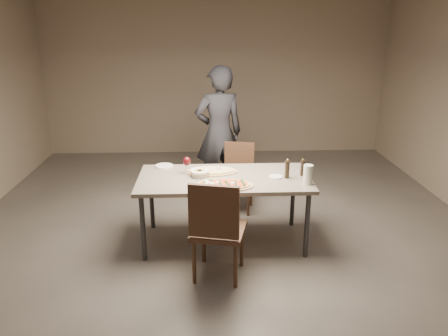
{
  "coord_description": "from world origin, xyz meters",
  "views": [
    {
      "loc": [
        -0.18,
        -4.3,
        2.3
      ],
      "look_at": [
        0.0,
        0.0,
        0.85
      ],
      "focal_mm": 35.0,
      "sensor_mm": 36.0,
      "label": 1
    }
  ],
  "objects_px": {
    "chair_near": "(217,226)",
    "dining_table": "(224,182)",
    "ham_pizza": "(211,171)",
    "carafe": "(308,175)",
    "chair_far": "(238,173)",
    "pepper_mill_left": "(287,169)",
    "zucchini_pizza": "(223,185)",
    "diner": "(219,133)",
    "bread_basket": "(200,172)"
  },
  "relations": [
    {
      "from": "bread_basket",
      "to": "carafe",
      "type": "xyz_separation_m",
      "value": [
        1.09,
        -0.27,
        0.06
      ]
    },
    {
      "from": "dining_table",
      "to": "diner",
      "type": "xyz_separation_m",
      "value": [
        -0.01,
        1.33,
        0.2
      ]
    },
    {
      "from": "diner",
      "to": "zucchini_pizza",
      "type": "bearing_deg",
      "value": 76.99
    },
    {
      "from": "ham_pizza",
      "to": "carafe",
      "type": "xyz_separation_m",
      "value": [
        0.96,
        -0.4,
        0.08
      ]
    },
    {
      "from": "ham_pizza",
      "to": "carafe",
      "type": "relative_size",
      "value": 2.81
    },
    {
      "from": "zucchini_pizza",
      "to": "chair_near",
      "type": "height_order",
      "value": "chair_near"
    },
    {
      "from": "dining_table",
      "to": "pepper_mill_left",
      "type": "relative_size",
      "value": 8.71
    },
    {
      "from": "dining_table",
      "to": "chair_near",
      "type": "relative_size",
      "value": 1.82
    },
    {
      "from": "pepper_mill_left",
      "to": "chair_near",
      "type": "bearing_deg",
      "value": -137.31
    },
    {
      "from": "dining_table",
      "to": "chair_near",
      "type": "xyz_separation_m",
      "value": [
        -0.1,
        -0.75,
        -0.14
      ]
    },
    {
      "from": "bread_basket",
      "to": "carafe",
      "type": "distance_m",
      "value": 1.12
    },
    {
      "from": "carafe",
      "to": "pepper_mill_left",
      "type": "bearing_deg",
      "value": 133.66
    },
    {
      "from": "chair_near",
      "to": "chair_far",
      "type": "xyz_separation_m",
      "value": [
        0.32,
        1.67,
        -0.08
      ]
    },
    {
      "from": "bread_basket",
      "to": "chair_far",
      "type": "distance_m",
      "value": 1.06
    },
    {
      "from": "bread_basket",
      "to": "diner",
      "type": "bearing_deg",
      "value": 79.37
    },
    {
      "from": "diner",
      "to": "dining_table",
      "type": "bearing_deg",
      "value": 77.7
    },
    {
      "from": "dining_table",
      "to": "ham_pizza",
      "type": "height_order",
      "value": "ham_pizza"
    },
    {
      "from": "pepper_mill_left",
      "to": "chair_far",
      "type": "bearing_deg",
      "value": 113.92
    },
    {
      "from": "dining_table",
      "to": "carafe",
      "type": "xyz_separation_m",
      "value": [
        0.83,
        -0.24,
        0.16
      ]
    },
    {
      "from": "zucchini_pizza",
      "to": "chair_near",
      "type": "distance_m",
      "value": 0.52
    },
    {
      "from": "zucchini_pizza",
      "to": "bread_basket",
      "type": "xyz_separation_m",
      "value": [
        -0.24,
        0.31,
        0.03
      ]
    },
    {
      "from": "chair_far",
      "to": "zucchini_pizza",
      "type": "bearing_deg",
      "value": 91.29
    },
    {
      "from": "dining_table",
      "to": "diner",
      "type": "relative_size",
      "value": 1.01
    },
    {
      "from": "bread_basket",
      "to": "chair_near",
      "type": "relative_size",
      "value": 0.21
    },
    {
      "from": "ham_pizza",
      "to": "pepper_mill_left",
      "type": "bearing_deg",
      "value": -10.47
    },
    {
      "from": "carafe",
      "to": "chair_far",
      "type": "bearing_deg",
      "value": 117.69
    },
    {
      "from": "carafe",
      "to": "chair_near",
      "type": "distance_m",
      "value": 1.1
    },
    {
      "from": "bread_basket",
      "to": "carafe",
      "type": "bearing_deg",
      "value": -14.2
    },
    {
      "from": "ham_pizza",
      "to": "chair_far",
      "type": "xyz_separation_m",
      "value": [
        0.35,
        0.77,
        -0.29
      ]
    },
    {
      "from": "carafe",
      "to": "chair_near",
      "type": "xyz_separation_m",
      "value": [
        -0.93,
        -0.51,
        -0.3
      ]
    },
    {
      "from": "dining_table",
      "to": "ham_pizza",
      "type": "distance_m",
      "value": 0.22
    },
    {
      "from": "zucchini_pizza",
      "to": "carafe",
      "type": "bearing_deg",
      "value": 15.91
    },
    {
      "from": "ham_pizza",
      "to": "carafe",
      "type": "height_order",
      "value": "carafe"
    },
    {
      "from": "ham_pizza",
      "to": "chair_far",
      "type": "height_order",
      "value": "chair_far"
    },
    {
      "from": "dining_table",
      "to": "chair_far",
      "type": "distance_m",
      "value": 0.97
    },
    {
      "from": "chair_far",
      "to": "bread_basket",
      "type": "bearing_deg",
      "value": 74.34
    },
    {
      "from": "chair_near",
      "to": "dining_table",
      "type": "bearing_deg",
      "value": 95.69
    },
    {
      "from": "diner",
      "to": "pepper_mill_left",
      "type": "bearing_deg",
      "value": 102.82
    },
    {
      "from": "bread_basket",
      "to": "chair_near",
      "type": "distance_m",
      "value": 0.83
    },
    {
      "from": "ham_pizza",
      "to": "pepper_mill_left",
      "type": "height_order",
      "value": "pepper_mill_left"
    },
    {
      "from": "zucchini_pizza",
      "to": "diner",
      "type": "bearing_deg",
      "value": 103.14
    },
    {
      "from": "dining_table",
      "to": "chair_far",
      "type": "xyz_separation_m",
      "value": [
        0.22,
        0.92,
        -0.22
      ]
    },
    {
      "from": "ham_pizza",
      "to": "diner",
      "type": "bearing_deg",
      "value": 88.7
    },
    {
      "from": "zucchini_pizza",
      "to": "diner",
      "type": "relative_size",
      "value": 0.33
    },
    {
      "from": "ham_pizza",
      "to": "bread_basket",
      "type": "bearing_deg",
      "value": -131.23
    },
    {
      "from": "diner",
      "to": "carafe",
      "type": "bearing_deg",
      "value": 105.36
    },
    {
      "from": "ham_pizza",
      "to": "chair_far",
      "type": "relative_size",
      "value": 0.66
    },
    {
      "from": "dining_table",
      "to": "pepper_mill_left",
      "type": "height_order",
      "value": "pepper_mill_left"
    },
    {
      "from": "zucchini_pizza",
      "to": "carafe",
      "type": "relative_size",
      "value": 2.95
    },
    {
      "from": "pepper_mill_left",
      "to": "bread_basket",
      "type": "bearing_deg",
      "value": 174.36
    }
  ]
}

